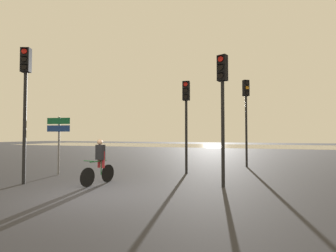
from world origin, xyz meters
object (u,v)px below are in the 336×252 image
traffic_light_near_left (25,90)px  cyclist (100,161)px  direction_sign_post (59,135)px  traffic_light_far_right (246,107)px  traffic_light_center (186,109)px  traffic_light_near_right (223,95)px

traffic_light_near_left → cyclist: bearing=178.0°
direction_sign_post → cyclist: 3.45m
traffic_light_far_right → traffic_light_center: 4.39m
traffic_light_near_right → direction_sign_post: (-7.33, 0.34, -1.36)m
traffic_light_near_right → direction_sign_post: bearing=16.8°
traffic_light_near_right → traffic_light_far_right: size_ratio=0.93×
traffic_light_near_right → traffic_light_far_right: bearing=-75.0°
traffic_light_near_right → traffic_light_center: 3.34m
cyclist → traffic_light_near_right: bearing=-159.5°
traffic_light_near_right → direction_sign_post: traffic_light_near_right is taller
traffic_light_near_left → direction_sign_post: traffic_light_near_left is taller
traffic_light_far_right → direction_sign_post: size_ratio=1.88×
traffic_light_center → direction_sign_post: 5.90m
direction_sign_post → cyclist: size_ratio=1.53×
cyclist → traffic_light_far_right: bearing=-115.8°
traffic_light_near_left → traffic_light_near_right: size_ratio=1.10×
traffic_light_near_right → cyclist: size_ratio=2.68×
traffic_light_near_left → traffic_light_near_right: bearing=174.1°
cyclist → traffic_light_near_left: bearing=26.8°
traffic_light_near_right → traffic_light_center: bearing=-33.0°
traffic_light_near_left → direction_sign_post: size_ratio=1.92×
traffic_light_near_right → traffic_light_center: size_ratio=1.06×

